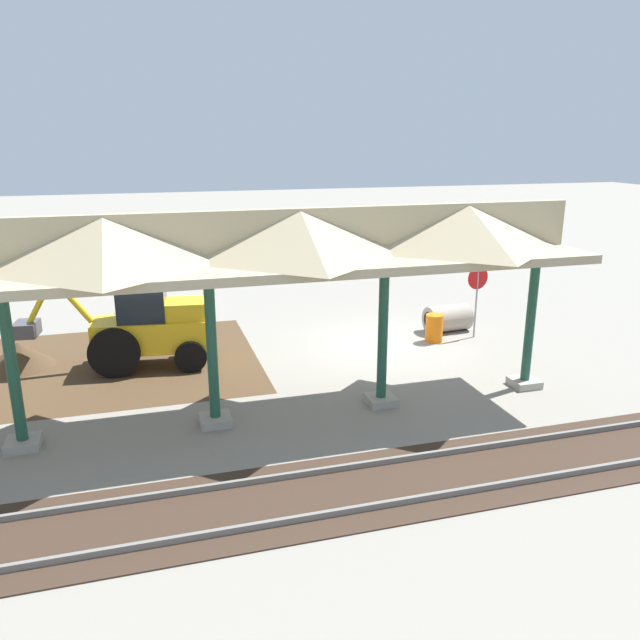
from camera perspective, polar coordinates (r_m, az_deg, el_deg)
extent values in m
plane|color=gray|center=(20.09, 5.65, -2.25)|extent=(120.00, 120.00, 0.00)
cube|color=#4C3823|center=(19.37, -20.47, -3.96)|extent=(9.73, 7.00, 0.01)
cube|color=#9E998E|center=(17.57, 18.17, -5.46)|extent=(0.70, 0.70, 0.20)
cylinder|color=#1E4C38|center=(17.04, 18.68, -0.14)|extent=(0.24, 0.24, 3.60)
cube|color=#9E998E|center=(15.73, 5.58, -7.29)|extent=(0.70, 0.70, 0.20)
cylinder|color=#1E4C38|center=(15.13, 5.76, -1.38)|extent=(0.24, 0.24, 3.60)
cube|color=#9E998E|center=(14.82, -9.52, -9.00)|extent=(0.70, 0.70, 0.20)
cylinder|color=#1E4C38|center=(14.18, -9.84, -2.78)|extent=(0.24, 0.24, 3.60)
cube|color=#9E998E|center=(15.01, -25.49, -10.14)|extent=(0.70, 0.70, 0.20)
cylinder|color=#1E4C38|center=(14.38, -26.32, -4.03)|extent=(0.24, 0.24, 3.60)
pyramid|color=tan|center=(15.44, 13.20, 8.35)|extent=(3.69, 3.20, 1.10)
pyramid|color=tan|center=(13.92, -1.88, 7.93)|extent=(3.69, 3.20, 1.10)
pyramid|color=tan|center=(13.52, -19.09, 6.78)|extent=(3.69, 3.20, 1.10)
cube|color=slate|center=(14.19, 16.55, -10.81)|extent=(60.00, 0.08, 0.15)
cube|color=slate|center=(13.16, 19.95, -13.40)|extent=(60.00, 0.08, 0.15)
cube|color=#38281E|center=(13.70, 18.15, -12.28)|extent=(60.00, 2.58, 0.03)
cylinder|color=gray|center=(21.06, 14.07, 1.34)|extent=(0.06, 0.06, 2.20)
cylinder|color=red|center=(20.85, 14.24, 3.76)|extent=(0.76, 0.12, 0.76)
cube|color=yellow|center=(18.51, -15.12, -1.23)|extent=(3.33, 1.66, 0.90)
cube|color=#1E262D|center=(18.23, -16.01, 2.18)|extent=(1.43, 1.31, 1.40)
cube|color=yellow|center=(18.24, -12.09, 1.01)|extent=(1.27, 1.22, 0.50)
cylinder|color=black|center=(19.39, -17.70, -1.49)|extent=(1.43, 0.46, 1.40)
cylinder|color=black|center=(18.05, -18.29, -2.86)|extent=(1.43, 0.46, 1.40)
cylinder|color=black|center=(19.21, -11.61, -1.98)|extent=(0.93, 0.40, 0.90)
cylinder|color=black|center=(17.98, -11.73, -3.28)|extent=(0.93, 0.40, 0.90)
cylinder|color=yellow|center=(18.55, -21.71, 1.75)|extent=(1.08, 0.30, 1.41)
cylinder|color=yellow|center=(18.77, -24.29, 1.41)|extent=(0.98, 0.27, 1.52)
cube|color=#47474C|center=(19.07, -25.24, -0.74)|extent=(0.69, 0.86, 0.40)
cone|color=#4C3823|center=(20.09, -25.67, -3.85)|extent=(3.89, 3.89, 1.47)
cylinder|color=#9E9384|center=(21.71, 11.60, 0.17)|extent=(1.57, 1.02, 0.90)
cylinder|color=black|center=(21.33, 9.89, -0.03)|extent=(0.07, 0.59, 0.59)
cylinder|color=orange|center=(20.51, 10.39, -0.73)|extent=(0.56, 0.56, 0.90)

